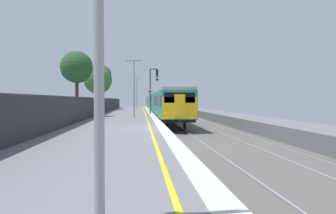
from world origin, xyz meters
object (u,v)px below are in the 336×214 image
platform_lamp_far (137,90)px  background_tree_left (98,81)px  background_tree_right (103,75)px  commuter_train_at_platform (157,102)px  signal_gantry (152,85)px  platform_lamp_mid (134,83)px  background_tree_centre (76,68)px  speed_limit_sign (150,98)px

platform_lamp_far → background_tree_left: (-6.06, -2.64, 1.48)m
platform_lamp_far → background_tree_left: 6.77m
platform_lamp_far → background_tree_right: bearing=143.7°
commuter_train_at_platform → signal_gantry: signal_gantry is taller
platform_lamp_mid → platform_lamp_far: bearing=90.0°
background_tree_right → commuter_train_at_platform: bearing=-17.3°
platform_lamp_mid → commuter_train_at_platform: bearing=82.0°
signal_gantry → background_tree_left: background_tree_left is taller
platform_lamp_far → background_tree_left: background_tree_left is taller
platform_lamp_mid → background_tree_left: 21.99m
background_tree_centre → platform_lamp_mid: bearing=-23.6°
commuter_train_at_platform → speed_limit_sign: (-1.85, -17.99, 0.60)m
speed_limit_sign → platform_lamp_far: 16.62m
signal_gantry → platform_lamp_far: size_ratio=1.02×
platform_lamp_mid → background_tree_right: background_tree_right is taller
speed_limit_sign → platform_lamp_mid: (-1.71, -7.25, 1.29)m
signal_gantry → platform_lamp_mid: (-2.07, -9.95, -0.28)m
background_tree_centre → background_tree_right: (-0.50, 25.79, 1.40)m
platform_lamp_mid → background_tree_left: background_tree_left is taller
background_tree_left → background_tree_right: bearing=91.1°
commuter_train_at_platform → platform_lamp_mid: bearing=-98.0°
platform_lamp_mid → background_tree_centre: 6.41m
platform_lamp_far → speed_limit_sign: bearing=-84.1°
platform_lamp_far → background_tree_right: 8.22m
signal_gantry → background_tree_centre: bearing=-136.1°
speed_limit_sign → platform_lamp_mid: 7.56m
signal_gantry → background_tree_centre: size_ratio=0.86×
speed_limit_sign → background_tree_centre: (-7.41, -4.77, 2.89)m
speed_limit_sign → platform_lamp_mid: size_ratio=0.55×
background_tree_right → platform_lamp_mid: bearing=-77.6°
signal_gantry → speed_limit_sign: size_ratio=1.88×
signal_gantry → background_tree_left: (-8.12, 11.13, 1.27)m
background_tree_left → platform_lamp_mid: bearing=-74.0°
signal_gantry → platform_lamp_mid: bearing=-101.7°
signal_gantry → background_tree_centre: (-7.76, -7.47, 1.32)m
background_tree_left → background_tree_right: size_ratio=0.89×
platform_lamp_far → background_tree_right: size_ratio=0.69×
background_tree_centre → background_tree_right: background_tree_right is taller
signal_gantry → platform_lamp_mid: signal_gantry is taller
commuter_train_at_platform → speed_limit_sign: speed_limit_sign is taller
speed_limit_sign → background_tree_right: 22.87m
speed_limit_sign → background_tree_left: (-7.77, 13.84, 2.84)m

